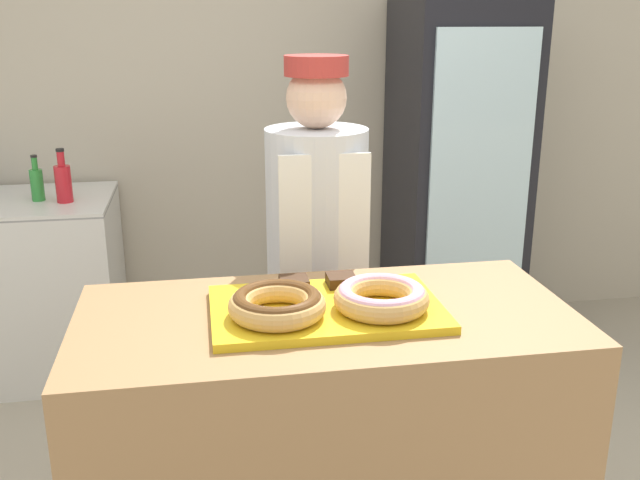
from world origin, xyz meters
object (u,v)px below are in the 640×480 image
baker_person (317,268)px  chest_freezer (18,287)px  beverage_fridge (455,178)px  bottle_red (63,182)px  brownie_back_left (294,283)px  brownie_back_right (341,280)px  donut_light_glaze (381,296)px  serving_tray (326,309)px  donut_chocolate_glaze (277,303)px  bottle_green (37,183)px

baker_person → chest_freezer: baker_person is taller
beverage_fridge → bottle_red: beverage_fridge is taller
brownie_back_left → brownie_back_right: 0.14m
donut_light_glaze → brownie_back_right: bearing=110.2°
donut_light_glaze → bottle_red: bearing=122.9°
brownie_back_left → chest_freezer: brownie_back_left is taller
donut_light_glaze → chest_freezer: donut_light_glaze is taller
donut_light_glaze → brownie_back_right: donut_light_glaze is taller
serving_tray → brownie_back_right: size_ratio=7.69×
brownie_back_right → baker_person: size_ratio=0.05×
donut_chocolate_glaze → baker_person: baker_person is taller
baker_person → bottle_red: (-1.04, 0.98, 0.15)m
donut_chocolate_glaze → baker_person: size_ratio=0.16×
baker_person → bottle_green: (-1.17, 1.03, 0.14)m
donut_light_glaze → brownie_back_right: 0.21m
donut_light_glaze → brownie_back_right: size_ratio=3.17×
serving_tray → bottle_red: size_ratio=2.47×
brownie_back_left → bottle_green: size_ratio=0.37×
donut_light_glaze → chest_freezer: size_ratio=0.27×
serving_tray → baker_person: bearing=82.6°
brownie_back_left → bottle_green: 1.86m
chest_freezer → bottle_green: bottle_green is taller
brownie_back_left → donut_chocolate_glaze: bearing=-110.2°
brownie_back_right → beverage_fridge: size_ratio=0.04×
serving_tray → bottle_red: (-0.96, 1.65, 0.03)m
baker_person → donut_light_glaze: bearing=-85.7°
donut_light_glaze → bottle_green: bottle_green is taller
chest_freezer → beverage_fridge: bearing=-0.2°
beverage_fridge → chest_freezer: beverage_fridge is taller
beverage_fridge → brownie_back_right: bearing=-120.6°
serving_tray → brownie_back_right: 0.16m
baker_person → brownie_back_right: bearing=-91.9°
brownie_back_right → beverage_fridge: beverage_fridge is taller
bottle_red → bottle_green: size_ratio=1.16×
bottle_red → baker_person: bearing=-43.1°
chest_freezer → donut_chocolate_glaze: bearing=-58.4°
brownie_back_right → beverage_fridge: bearing=59.4°
donut_light_glaze → bottle_red: bottle_red is taller
bottle_red → bottle_green: 0.14m
beverage_fridge → bottle_green: (-2.10, -0.03, 0.06)m
brownie_back_left → bottle_red: bearing=120.5°
brownie_back_left → beverage_fridge: size_ratio=0.04×
baker_person → bottle_green: bearing=138.8°
brownie_back_right → bottle_green: size_ratio=0.37×
brownie_back_left → bottle_red: (-0.89, 1.51, -0.00)m
brownie_back_left → chest_freezer: (-1.17, 1.60, -0.55)m
serving_tray → chest_freezer: serving_tray is taller
brownie_back_left → brownie_back_right: same height
beverage_fridge → bottle_green: beverage_fridge is taller
donut_light_glaze → brownie_back_left: size_ratio=3.17×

